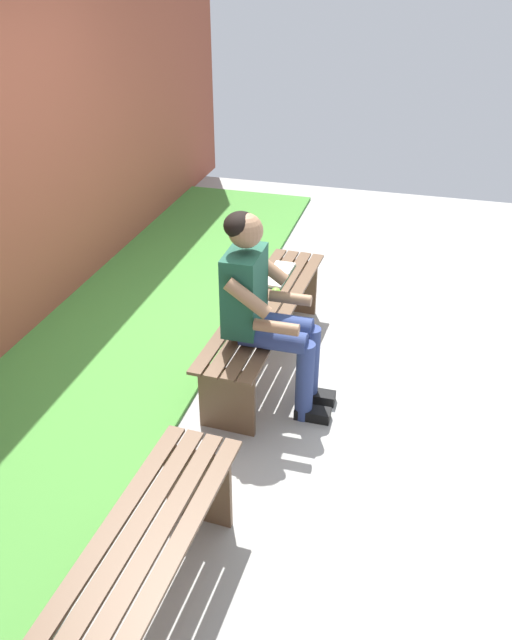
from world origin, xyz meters
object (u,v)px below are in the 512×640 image
(bench_far, at_px, (116,607))
(person_seated, at_px, (264,306))
(bench_near, at_px, (266,318))
(book_open, at_px, (278,275))
(apple, at_px, (276,293))

(bench_far, bearing_deg, person_seated, 176.82)
(person_seated, bearing_deg, bench_near, -166.78)
(person_seated, distance_m, book_open, 0.90)
(bench_near, height_order, person_seated, person_seated)
(bench_far, relative_size, person_seated, 1.46)
(bench_far, xyz_separation_m, apple, (-2.38, 0.04, 0.14))
(bench_far, distance_m, person_seated, 1.87)
(apple, xyz_separation_m, book_open, (-0.32, -0.06, -0.02))
(bench_near, xyz_separation_m, person_seated, (0.43, 0.10, 0.35))
(person_seated, xyz_separation_m, book_open, (-0.87, -0.12, -0.23))
(bench_far, relative_size, book_open, 4.44)
(bench_far, xyz_separation_m, person_seated, (-1.83, 0.10, 0.35))
(bench_near, bearing_deg, apple, 160.54)
(apple, bearing_deg, bench_far, -0.95)
(bench_near, height_order, book_open, book_open)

